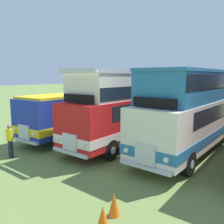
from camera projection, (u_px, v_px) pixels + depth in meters
ground_plane at (190, 151)px, 13.02m from camera, size 200.00×200.00×0.00m
bus_first_in_row at (85, 109)px, 16.92m from camera, size 2.76×10.33×2.99m
bus_second_in_row at (136, 104)px, 15.23m from camera, size 2.88×11.60×4.52m
bus_third_in_row at (195, 106)px, 13.00m from camera, size 3.12×10.72×4.49m
cone_near_end at (114, 204)px, 6.92m from camera, size 0.36×0.36×0.74m
cone_far_end at (103, 217)px, 6.35m from camera, size 0.36×0.36×0.67m
marshal_person at (10, 141)px, 11.86m from camera, size 0.36×0.24×1.73m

